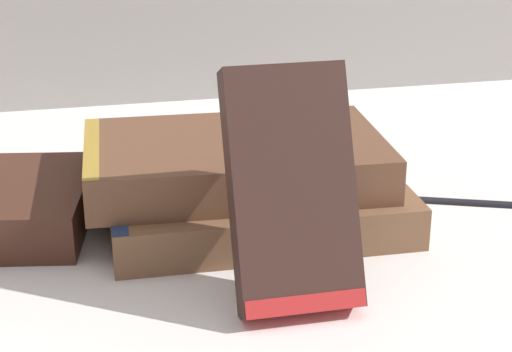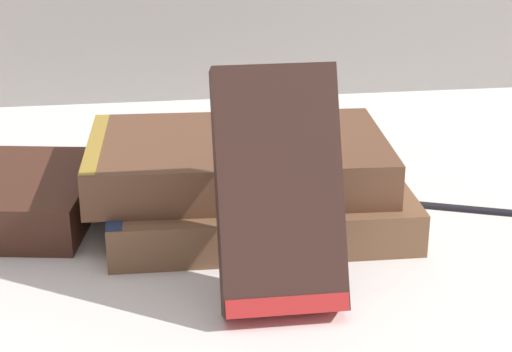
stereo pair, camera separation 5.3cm
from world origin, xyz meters
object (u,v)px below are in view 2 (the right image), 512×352
object	(u,v)px
reading_glasses	(155,165)
book_flat_top	(231,160)
book_flat_bottom	(252,204)
book_leaning_front	(279,197)
pocket_watch	(310,134)
fountain_pen	(482,207)

from	to	relation	value
reading_glasses	book_flat_top	bearing A→B (deg)	-49.67
book_flat_bottom	book_flat_top	size ratio (longest dim) A/B	0.98
book_leaning_front	reading_glasses	size ratio (longest dim) A/B	1.38
book_flat_bottom	book_leaning_front	bearing A→B (deg)	-87.84
book_leaning_front	pocket_watch	distance (m)	0.14
book_flat_top	fountain_pen	xyz separation A→B (m)	(0.21, -0.02, -0.05)
book_leaning_front	pocket_watch	world-z (taller)	book_leaning_front
book_flat_bottom	fountain_pen	world-z (taller)	book_flat_bottom
book_flat_bottom	pocket_watch	size ratio (longest dim) A/B	4.87
book_flat_bottom	fountain_pen	distance (m)	0.20
book_flat_bottom	fountain_pen	xyz separation A→B (m)	(0.20, -0.00, -0.01)
pocket_watch	reading_glasses	world-z (taller)	pocket_watch
book_leaning_front	fountain_pen	world-z (taller)	book_leaning_front
book_leaning_front	fountain_pen	xyz separation A→B (m)	(0.19, 0.12, -0.07)
book_flat_top	reading_glasses	bearing A→B (deg)	118.14
reading_glasses	fountain_pen	bearing A→B (deg)	-12.96
book_flat_bottom	fountain_pen	bearing A→B (deg)	-0.09
book_leaning_front	reading_glasses	world-z (taller)	book_leaning_front
book_flat_bottom	reading_glasses	world-z (taller)	book_flat_bottom
book_flat_top	reading_glasses	world-z (taller)	book_flat_top
pocket_watch	fountain_pen	bearing A→B (deg)	-4.32
reading_glasses	fountain_pen	world-z (taller)	fountain_pen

